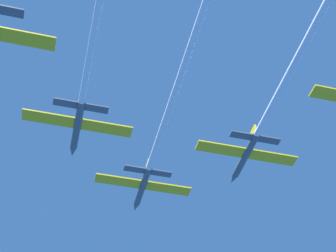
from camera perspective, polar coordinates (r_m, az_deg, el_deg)
The scene contains 3 objects.
jet_lead at distance 91.93m, azimuth -0.94°, elevation -1.31°, with size 18.16×51.69×3.01m.
jet_left_wing at distance 79.96m, azimuth -8.18°, elevation 7.78°, with size 18.16×56.52×3.01m.
jet_right_wing at distance 85.97m, azimuth 11.59°, elevation 3.36°, with size 18.16×54.60×3.01m.
Camera 1 is at (-15.16, -80.20, -61.93)m, focal length 57.65 mm.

